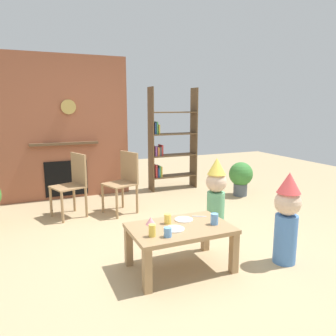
# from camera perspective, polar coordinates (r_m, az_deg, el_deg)

# --- Properties ---
(ground_plane) EXTENTS (12.00, 12.00, 0.00)m
(ground_plane) POSITION_cam_1_polar(r_m,az_deg,el_deg) (3.81, 0.33, -13.51)
(ground_plane) COLOR tan
(brick_fireplace_feature) EXTENTS (2.20, 0.28, 2.40)m
(brick_fireplace_feature) POSITION_cam_1_polar(r_m,az_deg,el_deg) (5.81, -17.87, 6.59)
(brick_fireplace_feature) COLOR #935138
(brick_fireplace_feature) RESTS_ON ground_plane
(bookshelf) EXTENTS (0.90, 0.28, 1.90)m
(bookshelf) POSITION_cam_1_polar(r_m,az_deg,el_deg) (6.13, 0.26, 4.16)
(bookshelf) COLOR brown
(bookshelf) RESTS_ON ground_plane
(coffee_table) EXTENTS (0.96, 0.63, 0.43)m
(coffee_table) POSITION_cam_1_polar(r_m,az_deg,el_deg) (3.20, 2.14, -11.35)
(coffee_table) COLOR #9E7A51
(coffee_table) RESTS_ON ground_plane
(paper_cup_near_left) EXTENTS (0.07, 0.07, 0.10)m
(paper_cup_near_left) POSITION_cam_1_polar(r_m,az_deg,el_deg) (3.23, -0.05, -8.85)
(paper_cup_near_left) COLOR #F2CC4C
(paper_cup_near_left) RESTS_ON coffee_table
(paper_cup_near_right) EXTENTS (0.07, 0.07, 0.11)m
(paper_cup_near_right) POSITION_cam_1_polar(r_m,az_deg,el_deg) (3.24, 8.11, -8.81)
(paper_cup_near_right) COLOR #669EE0
(paper_cup_near_right) RESTS_ON coffee_table
(paper_cup_center) EXTENTS (0.07, 0.07, 0.09)m
(paper_cup_center) POSITION_cam_1_polar(r_m,az_deg,el_deg) (2.92, -0.04, -11.12)
(paper_cup_center) COLOR #669EE0
(paper_cup_center) RESTS_ON coffee_table
(paper_cup_far_left) EXTENTS (0.06, 0.06, 0.11)m
(paper_cup_far_left) POSITION_cam_1_polar(r_m,az_deg,el_deg) (2.93, -2.78, -10.83)
(paper_cup_far_left) COLOR #F2CC4C
(paper_cup_far_left) RESTS_ON coffee_table
(paper_plate_front) EXTENTS (0.18, 0.18, 0.01)m
(paper_plate_front) POSITION_cam_1_polar(r_m,az_deg,el_deg) (3.09, 1.18, -10.60)
(paper_plate_front) COLOR white
(paper_plate_front) RESTS_ON coffee_table
(paper_plate_rear) EXTENTS (0.18, 0.18, 0.01)m
(paper_plate_rear) POSITION_cam_1_polar(r_m,az_deg,el_deg) (3.34, 2.77, -8.98)
(paper_plate_rear) COLOR white
(paper_plate_rear) RESTS_ON coffee_table
(birthday_cake_slice) EXTENTS (0.10, 0.10, 0.07)m
(birthday_cake_slice) POSITION_cam_1_polar(r_m,az_deg,el_deg) (3.21, -3.05, -9.18)
(birthday_cake_slice) COLOR pink
(birthday_cake_slice) RESTS_ON coffee_table
(table_fork) EXTENTS (0.14, 0.08, 0.01)m
(table_fork) POSITION_cam_1_polar(r_m,az_deg,el_deg) (3.45, 5.45, -8.41)
(table_fork) COLOR silver
(table_fork) RESTS_ON coffee_table
(child_with_cone_hat) EXTENTS (0.26, 0.26, 0.94)m
(child_with_cone_hat) POSITION_cam_1_polar(r_m,az_deg,el_deg) (3.48, 20.04, -7.84)
(child_with_cone_hat) COLOR #4C7FC6
(child_with_cone_hat) RESTS_ON ground_plane
(child_in_pink) EXTENTS (0.26, 0.26, 0.94)m
(child_in_pink) POSITION_cam_1_polar(r_m,az_deg,el_deg) (4.15, 8.38, -4.27)
(child_in_pink) COLOR #66B27F
(child_in_pink) RESTS_ON ground_plane
(dining_chair_left) EXTENTS (0.51, 0.51, 0.90)m
(dining_chair_left) POSITION_cam_1_polar(r_m,az_deg,el_deg) (4.86, -16.18, -2.19)
(dining_chair_left) COLOR #9E7A51
(dining_chair_left) RESTS_ON ground_plane
(dining_chair_middle) EXTENTS (0.51, 0.51, 0.90)m
(dining_chair_middle) POSITION_cam_1_polar(r_m,az_deg,el_deg) (4.87, -7.61, -1.81)
(dining_chair_middle) COLOR #9E7A51
(dining_chair_middle) RESTS_ON ground_plane
(potted_plant_tall) EXTENTS (0.42, 0.42, 0.60)m
(potted_plant_tall) POSITION_cam_1_polar(r_m,az_deg,el_deg) (5.89, 12.59, -1.41)
(potted_plant_tall) COLOR #4C5660
(potted_plant_tall) RESTS_ON ground_plane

